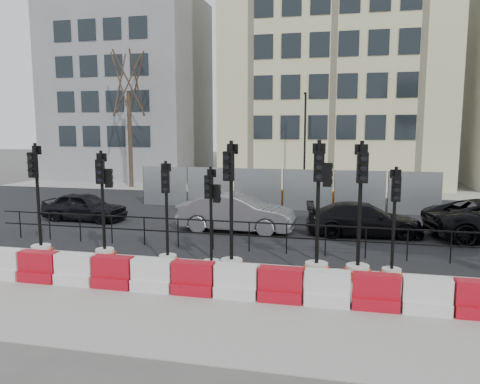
% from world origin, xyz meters
% --- Properties ---
extents(ground, '(120.00, 120.00, 0.00)m').
position_xyz_m(ground, '(0.00, 0.00, 0.00)').
color(ground, '#51514C').
rests_on(ground, ground).
extents(sidewalk_near, '(40.00, 6.00, 0.02)m').
position_xyz_m(sidewalk_near, '(0.00, -3.00, 0.01)').
color(sidewalk_near, gray).
rests_on(sidewalk_near, ground).
extents(road, '(40.00, 14.00, 0.03)m').
position_xyz_m(road, '(0.00, 7.00, 0.01)').
color(road, black).
rests_on(road, ground).
extents(sidewalk_far, '(40.00, 4.00, 0.02)m').
position_xyz_m(sidewalk_far, '(0.00, 16.00, 0.01)').
color(sidewalk_far, gray).
rests_on(sidewalk_far, ground).
extents(building_grey, '(11.00, 9.06, 14.00)m').
position_xyz_m(building_grey, '(-14.00, 21.99, 7.00)').
color(building_grey, gray).
rests_on(building_grey, ground).
extents(building_cream, '(15.00, 10.06, 18.00)m').
position_xyz_m(building_cream, '(2.00, 21.99, 9.00)').
color(building_cream, beige).
rests_on(building_cream, ground).
extents(kerb_railing, '(18.00, 0.04, 1.00)m').
position_xyz_m(kerb_railing, '(0.00, 1.20, 0.69)').
color(kerb_railing, black).
rests_on(kerb_railing, ground).
extents(heras_fencing, '(14.33, 1.72, 2.00)m').
position_xyz_m(heras_fencing, '(0.57, 9.86, 0.65)').
color(heras_fencing, gray).
rests_on(heras_fencing, ground).
extents(lamp_post_far, '(0.12, 0.56, 6.00)m').
position_xyz_m(lamp_post_far, '(0.50, 14.98, 3.22)').
color(lamp_post_far, black).
rests_on(lamp_post_far, ground).
extents(tree_bare_far, '(2.00, 2.00, 9.00)m').
position_xyz_m(tree_bare_far, '(-11.00, 15.50, 6.65)').
color(tree_bare_far, '#473828').
rests_on(tree_bare_far, ground).
extents(barrier_row, '(14.65, 0.50, 0.80)m').
position_xyz_m(barrier_row, '(0.00, -2.80, 0.37)').
color(barrier_row, red).
rests_on(barrier_row, ground).
extents(traffic_signal_a, '(0.69, 0.69, 3.52)m').
position_xyz_m(traffic_signal_a, '(-6.02, -0.95, 0.73)').
color(traffic_signal_a, silver).
rests_on(traffic_signal_a, ground).
extents(traffic_signal_b, '(0.65, 0.65, 3.31)m').
position_xyz_m(traffic_signal_b, '(-3.95, -0.82, 0.79)').
color(traffic_signal_b, silver).
rests_on(traffic_signal_b, ground).
extents(traffic_signal_c, '(0.60, 0.60, 3.05)m').
position_xyz_m(traffic_signal_c, '(-1.92, -0.94, 0.63)').
color(traffic_signal_c, silver).
rests_on(traffic_signal_c, ground).
extents(traffic_signal_d, '(0.58, 0.58, 2.93)m').
position_xyz_m(traffic_signal_d, '(-0.57, -1.14, 0.70)').
color(traffic_signal_d, silver).
rests_on(traffic_signal_d, ground).
extents(traffic_signal_e, '(0.72, 0.72, 3.63)m').
position_xyz_m(traffic_signal_e, '(0.00, -1.19, 0.75)').
color(traffic_signal_e, silver).
rests_on(traffic_signal_e, ground).
extents(traffic_signal_f, '(0.72, 0.72, 3.66)m').
position_xyz_m(traffic_signal_f, '(2.28, -1.01, 0.87)').
color(traffic_signal_f, silver).
rests_on(traffic_signal_f, ground).
extents(traffic_signal_g, '(0.72, 0.72, 3.64)m').
position_xyz_m(traffic_signal_g, '(3.33, -0.98, 0.75)').
color(traffic_signal_g, silver).
rests_on(traffic_signal_g, ground).
extents(traffic_signal_h, '(0.59, 0.59, 3.00)m').
position_xyz_m(traffic_signal_h, '(4.18, -0.84, 0.62)').
color(traffic_signal_h, silver).
rests_on(traffic_signal_h, ground).
extents(car_a, '(1.78, 3.75, 1.23)m').
position_xyz_m(car_a, '(-7.88, 4.59, 0.62)').
color(car_a, black).
rests_on(car_a, ground).
extents(car_b, '(1.77, 4.51, 1.46)m').
position_xyz_m(car_b, '(-1.09, 4.04, 0.73)').
color(car_b, '#57585D').
rests_on(car_b, ground).
extents(car_c, '(2.55, 4.56, 1.22)m').
position_xyz_m(car_c, '(3.65, 4.39, 0.61)').
color(car_c, black).
rests_on(car_c, ground).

